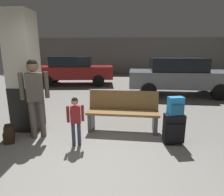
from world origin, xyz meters
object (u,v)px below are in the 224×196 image
backpack_bright (176,106)px  child (75,116)px  structural_pillar (24,73)px  bench (123,111)px  suitcase (174,128)px  backpack_dark_floor (9,134)px  parked_car_far (74,70)px  parked_car_near (179,75)px  adult (35,91)px

backpack_bright → child: child is taller
backpack_bright → child: 1.89m
structural_pillar → bench: size_ratio=1.61×
bench → suitcase: (0.99, -0.63, -0.12)m
child → backpack_dark_floor: size_ratio=2.81×
parked_car_far → parked_car_near: size_ratio=1.02×
suitcase → backpack_dark_floor: size_ratio=1.78×
backpack_bright → backpack_dark_floor: 3.31m
bench → backpack_dark_floor: 2.40m
bench → child: size_ratio=1.70×
structural_pillar → backpack_dark_floor: structural_pillar is taller
bench → parked_car_near: parked_car_near is taller
suitcase → parked_car_far: (-3.73, 6.77, 0.48)m
adult → parked_car_near: bearing=47.5°
structural_pillar → backpack_dark_floor: bearing=-93.7°
suitcase → adult: bearing=177.5°
structural_pillar → parked_car_near: 5.95m
bench → adult: adult is taller
backpack_bright → parked_car_near: size_ratio=0.08×
structural_pillar → suitcase: 3.40m
child → parked_car_near: 5.65m
suitcase → child: 1.90m
bench → parked_car_far: 6.73m
structural_pillar → parked_car_near: bearing=41.3°
structural_pillar → backpack_bright: (3.20, -0.59, -0.52)m
bench → child: (-0.88, -0.83, 0.15)m
suitcase → parked_car_far: 7.74m
backpack_dark_floor → parked_car_far: parked_car_far is taller
backpack_dark_floor → child: bearing=-2.3°
adult → parked_car_far: (-0.97, 6.65, -0.20)m
adult → backpack_dark_floor: 1.00m
suitcase → child: size_ratio=0.63×
child → adult: bearing=160.6°
backpack_dark_floor → adult: bearing=27.8°
structural_pillar → adult: bearing=-46.9°
suitcase → parked_car_near: bearing=74.5°
parked_car_far → bench: bearing=-66.0°
bench → parked_car_far: size_ratio=0.38×
structural_pillar → parked_car_far: size_ratio=0.61×
suitcase → backpack_dark_floor: suitcase is taller
backpack_bright → adult: adult is taller
backpack_bright → adult: size_ratio=0.21×
structural_pillar → backpack_bright: size_ratio=7.68×
bench → backpack_dark_floor: size_ratio=4.78×
bench → structural_pillar: bearing=-178.9°
child → parked_car_near: (3.13, 4.70, 0.22)m
backpack_dark_floor → parked_car_far: (-0.48, 6.91, 0.64)m
structural_pillar → adult: structural_pillar is taller
backpack_bright → adult: bearing=177.5°
structural_pillar → backpack_dark_floor: size_ratio=7.68×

